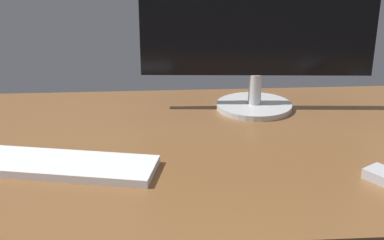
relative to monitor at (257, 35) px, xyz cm
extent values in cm
cube|color=brown|center=(-22.37, -23.18, -21.94)|extent=(140.00, 84.00, 2.00)
cylinder|color=silver|center=(0.00, 0.00, -20.17)|extent=(21.20, 21.20, 1.55)
cylinder|color=silver|center=(0.00, 0.00, -15.13)|extent=(3.61, 3.61, 8.53)
cube|color=black|center=(0.00, 0.00, 3.59)|extent=(63.02, 7.38, 28.91)
cube|color=white|center=(-49.93, -34.79, -20.06)|extent=(46.14, 21.59, 1.77)
camera|label=1|loc=(-26.99, -137.88, 28.69)|focal=49.04mm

